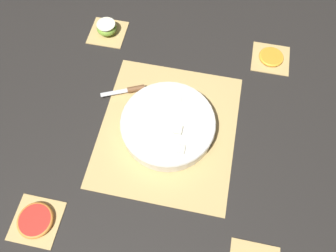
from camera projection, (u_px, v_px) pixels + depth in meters
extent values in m
plane|color=black|center=(168.00, 130.00, 0.98)|extent=(6.00, 6.00, 0.00)
cube|color=tan|center=(168.00, 130.00, 0.98)|extent=(0.45, 0.40, 0.01)
cube|color=#4C381E|center=(177.00, 88.00, 1.05)|extent=(0.01, 0.39, 0.00)
cube|color=#4C381E|center=(173.00, 108.00, 1.01)|extent=(0.01, 0.39, 0.00)
cube|color=#4C381E|center=(168.00, 129.00, 0.98)|extent=(0.01, 0.39, 0.00)
cube|color=#4C381E|center=(163.00, 152.00, 0.95)|extent=(0.01, 0.39, 0.00)
cube|color=#4C381E|center=(157.00, 177.00, 0.91)|extent=(0.01, 0.39, 0.00)
cube|color=tan|center=(108.00, 32.00, 1.15)|extent=(0.12, 0.12, 0.01)
cube|color=#4C381E|center=(109.00, 28.00, 1.16)|extent=(0.00, 0.12, 0.00)
cube|color=#4C381E|center=(106.00, 36.00, 1.14)|extent=(0.00, 0.12, 0.00)
cube|color=tan|center=(37.00, 221.00, 0.86)|extent=(0.12, 0.12, 0.01)
cube|color=#4C381E|center=(42.00, 207.00, 0.87)|extent=(0.00, 0.12, 0.00)
cube|color=#4C381E|center=(38.00, 216.00, 0.86)|extent=(0.00, 0.12, 0.00)
cube|color=#4C381E|center=(34.00, 225.00, 0.85)|extent=(0.00, 0.12, 0.00)
cube|color=#4C381E|center=(31.00, 235.00, 0.84)|extent=(0.00, 0.12, 0.00)
cube|color=tan|center=(271.00, 58.00, 1.10)|extent=(0.12, 0.12, 0.01)
cube|color=#4C381E|center=(271.00, 49.00, 1.12)|extent=(0.00, 0.12, 0.00)
cube|color=#4C381E|center=(271.00, 55.00, 1.10)|extent=(0.00, 0.12, 0.00)
cube|color=#4C381E|center=(271.00, 61.00, 1.09)|extent=(0.00, 0.12, 0.00)
cube|color=#4C381E|center=(270.00, 67.00, 1.08)|extent=(0.00, 0.12, 0.00)
cylinder|color=silver|center=(168.00, 125.00, 0.95)|extent=(0.27, 0.27, 0.05)
torus|color=silver|center=(168.00, 122.00, 0.94)|extent=(0.28, 0.28, 0.01)
cylinder|color=#F7EFC6|center=(175.00, 151.00, 0.93)|extent=(0.03, 0.03, 0.01)
cylinder|color=#F7EFC6|center=(170.00, 112.00, 0.99)|extent=(0.03, 0.03, 0.01)
cylinder|color=#F7EFC6|center=(159.00, 143.00, 0.94)|extent=(0.03, 0.03, 0.01)
cylinder|color=#F7EFC6|center=(199.00, 106.00, 0.97)|extent=(0.03, 0.03, 0.01)
cylinder|color=#F7EFC6|center=(134.00, 132.00, 0.92)|extent=(0.03, 0.03, 0.01)
cylinder|color=#F7EFC6|center=(143.00, 143.00, 0.94)|extent=(0.03, 0.03, 0.01)
cylinder|color=#F7EFC6|center=(194.00, 140.00, 0.92)|extent=(0.02, 0.02, 0.01)
cylinder|color=#F7EFC6|center=(179.00, 142.00, 0.92)|extent=(0.03, 0.03, 0.01)
cylinder|color=#F7EFC6|center=(196.00, 114.00, 0.95)|extent=(0.03, 0.03, 0.01)
cube|color=beige|center=(181.00, 151.00, 0.90)|extent=(0.02, 0.02, 0.02)
cube|color=beige|center=(178.00, 131.00, 0.92)|extent=(0.02, 0.02, 0.02)
cube|color=beige|center=(196.00, 151.00, 0.93)|extent=(0.02, 0.02, 0.02)
cube|color=beige|center=(205.00, 133.00, 0.94)|extent=(0.02, 0.02, 0.02)
cube|color=beige|center=(189.00, 99.00, 0.99)|extent=(0.03, 0.03, 0.03)
cube|color=beige|center=(204.00, 124.00, 0.97)|extent=(0.03, 0.03, 0.03)
cube|color=beige|center=(137.00, 114.00, 0.98)|extent=(0.03, 0.03, 0.03)
cube|color=beige|center=(155.00, 101.00, 1.00)|extent=(0.02, 0.02, 0.02)
cube|color=beige|center=(169.00, 115.00, 0.95)|extent=(0.02, 0.02, 0.02)
cube|color=beige|center=(178.00, 101.00, 0.97)|extent=(0.02, 0.02, 0.02)
cube|color=beige|center=(188.00, 140.00, 0.95)|extent=(0.03, 0.03, 0.03)
cube|color=beige|center=(161.00, 102.00, 0.97)|extent=(0.03, 0.03, 0.03)
cube|color=beige|center=(172.00, 97.00, 1.00)|extent=(0.02, 0.02, 0.02)
cube|color=beige|center=(166.00, 125.00, 0.94)|extent=(0.02, 0.02, 0.02)
ellipsoid|color=orange|center=(168.00, 158.00, 0.91)|extent=(0.03, 0.01, 0.01)
ellipsoid|color=orange|center=(164.00, 91.00, 0.99)|extent=(0.03, 0.02, 0.01)
ellipsoid|color=orange|center=(152.00, 114.00, 0.98)|extent=(0.02, 0.01, 0.01)
ellipsoid|color=orange|center=(132.00, 128.00, 0.95)|extent=(0.03, 0.02, 0.01)
ellipsoid|color=red|center=(147.00, 153.00, 0.91)|extent=(0.02, 0.01, 0.01)
ellipsoid|color=orange|center=(189.00, 114.00, 0.98)|extent=(0.03, 0.02, 0.01)
ellipsoid|color=orange|center=(167.00, 147.00, 0.91)|extent=(0.03, 0.02, 0.01)
ellipsoid|color=red|center=(160.00, 156.00, 0.90)|extent=(0.03, 0.02, 0.01)
cube|color=silver|center=(114.00, 93.00, 1.03)|extent=(0.05, 0.08, 0.00)
cylinder|color=brown|center=(136.00, 89.00, 1.03)|extent=(0.04, 0.06, 0.02)
ellipsoid|color=#7FAD38|center=(107.00, 28.00, 1.13)|extent=(0.07, 0.07, 0.04)
cylinder|color=beige|center=(106.00, 24.00, 1.12)|extent=(0.06, 0.06, 0.00)
cylinder|color=orange|center=(271.00, 57.00, 1.09)|extent=(0.07, 0.07, 0.01)
torus|color=#F4A82D|center=(271.00, 57.00, 1.09)|extent=(0.08, 0.08, 0.01)
cylinder|color=red|center=(35.00, 220.00, 0.85)|extent=(0.08, 0.08, 0.01)
torus|color=orange|center=(35.00, 220.00, 0.85)|extent=(0.10, 0.10, 0.01)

